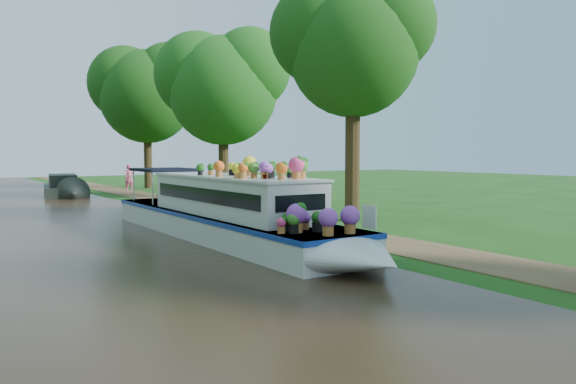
{
  "coord_description": "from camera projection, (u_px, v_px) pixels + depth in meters",
  "views": [
    {
      "loc": [
        -9.61,
        -13.13,
        2.53
      ],
      "look_at": [
        -0.0,
        1.56,
        1.3
      ],
      "focal_mm": 35.0,
      "sensor_mm": 36.0,
      "label": 1
    }
  ],
  "objects": [
    {
      "name": "canal_water",
      "position": [
        110.0,
        261.0,
        13.11
      ],
      "size": [
        10.0,
        100.0,
        0.02
      ],
      "primitive_type": "cube",
      "color": "black",
      "rests_on": "ground"
    },
    {
      "name": "tree_near_overhang",
      "position": [
        352.0,
        42.0,
        20.56
      ],
      "size": [
        5.52,
        5.28,
        8.99
      ],
      "color": "black",
      "rests_on": "ground"
    },
    {
      "name": "towpath",
      "position": [
        349.0,
        236.0,
        17.05
      ],
      "size": [
        2.2,
        100.0,
        0.03
      ],
      "primitive_type": "cube",
      "color": "brown",
      "rests_on": "ground"
    },
    {
      "name": "second_boat",
      "position": [
        62.0,
        187.0,
        32.77
      ],
      "size": [
        2.74,
        6.71,
        1.25
      ],
      "rotation": [
        0.0,
        0.0,
        -0.16
      ],
      "color": "black",
      "rests_on": "canal_water"
    },
    {
      "name": "tree_near_far",
      "position": [
        146.0,
        89.0,
        39.85
      ],
      "size": [
        7.59,
        7.26,
        10.3
      ],
      "color": "black",
      "rests_on": "ground"
    },
    {
      "name": "tree_near_mid",
      "position": [
        222.0,
        82.0,
        30.98
      ],
      "size": [
        6.9,
        6.6,
        9.4
      ],
      "color": "black",
      "rests_on": "ground"
    },
    {
      "name": "verge_plant",
      "position": [
        324.0,
        233.0,
        16.18
      ],
      "size": [
        0.47,
        0.42,
        0.46
      ],
      "primitive_type": "imported",
      "rotation": [
        0.0,
        0.0,
        -0.18
      ],
      "color": "#305F1C",
      "rests_on": "ground"
    },
    {
      "name": "pedestrian_dark",
      "position": [
        162.0,
        183.0,
        32.07
      ],
      "size": [
        0.82,
        0.7,
        1.5
      ],
      "primitive_type": "imported",
      "rotation": [
        0.0,
        0.0,
        -0.19
      ],
      "color": "black",
      "rests_on": "towpath"
    },
    {
      "name": "plant_boat",
      "position": [
        232.0,
        212.0,
        15.96
      ],
      "size": [
        2.29,
        13.52,
        2.25
      ],
      "color": "silver",
      "rests_on": "canal_water"
    },
    {
      "name": "ground",
      "position": [
        317.0,
        239.0,
        16.39
      ],
      "size": [
        100.0,
        100.0,
        0.0
      ],
      "primitive_type": "plane",
      "color": "#144010",
      "rests_on": "ground"
    },
    {
      "name": "pedestrian_pink",
      "position": [
        129.0,
        178.0,
        36.49
      ],
      "size": [
        0.66,
        0.46,
        1.73
      ],
      "primitive_type": "imported",
      "rotation": [
        0.0,
        0.0,
        0.08
      ],
      "color": "#C95275",
      "rests_on": "towpath"
    }
  ]
}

